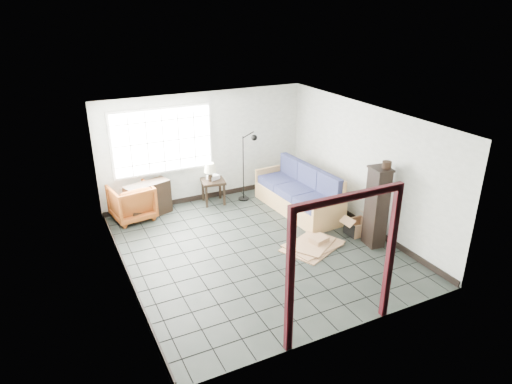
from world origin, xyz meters
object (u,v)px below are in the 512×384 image
futon_sofa (300,195)px  tall_shelf (377,207)px  side_table (213,184)px  armchair (132,200)px

futon_sofa → tall_shelf: (0.46, -2.03, 0.44)m
side_table → armchair: bearing=180.0°
side_table → tall_shelf: bearing=-57.3°
futon_sofa → armchair: bearing=156.7°
futon_sofa → armchair: futon_sofa is taller
armchair → side_table: size_ratio=1.45×
tall_shelf → side_table: bearing=129.6°
side_table → tall_shelf: tall_shelf is taller
side_table → tall_shelf: 3.92m
futon_sofa → side_table: size_ratio=4.00×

